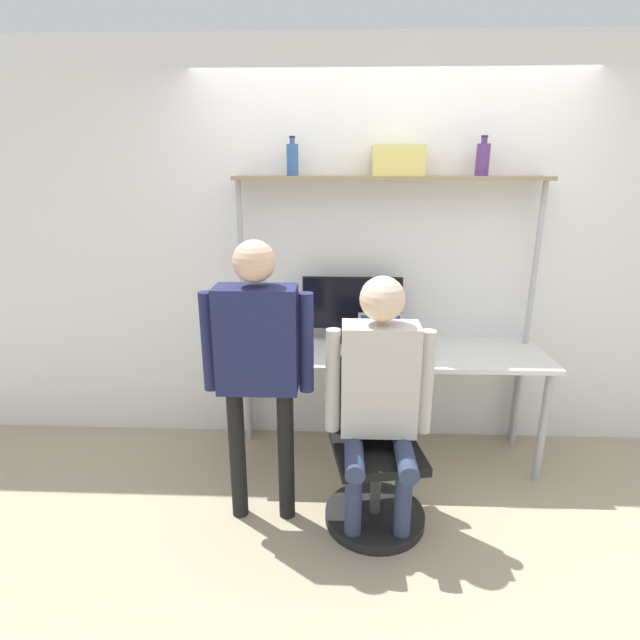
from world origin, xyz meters
TOP-DOWN VIEW (x-y plane):
  - ground_plane at (0.00, 0.00)m, footprint 12.00×12.00m
  - wall_back at (0.00, 0.65)m, footprint 8.00×0.06m
  - desk at (0.00, 0.32)m, footprint 2.05×0.60m
  - shelf_unit at (0.00, 0.50)m, footprint 1.95×0.23m
  - monitor at (-0.22, 0.49)m, footprint 0.66×0.19m
  - laptop at (-0.04, 0.30)m, footprint 0.29×0.24m
  - cell_phone at (0.23, 0.27)m, footprint 0.07×0.15m
  - office_chair at (-0.10, -0.31)m, footprint 0.56×0.56m
  - person_seated at (-0.09, -0.36)m, footprint 0.56×0.47m
  - person_standing at (-0.73, -0.32)m, footprint 0.58×0.21m
  - bottle_blue at (-0.61, 0.50)m, footprint 0.07×0.07m
  - bottle_purple at (0.56, 0.50)m, footprint 0.08×0.08m
  - storage_box at (0.04, 0.50)m, footprint 0.31×0.21m

SIDE VIEW (x-z plane):
  - ground_plane at x=0.00m, z-range 0.00..0.00m
  - office_chair at x=-0.10m, z-range -0.18..0.74m
  - desk at x=0.00m, z-range 0.31..1.08m
  - cell_phone at x=0.23m, z-range 0.78..0.79m
  - person_seated at x=-0.09m, z-range 0.13..1.53m
  - laptop at x=-0.04m, z-range 0.72..0.96m
  - person_standing at x=-0.73m, z-range 0.21..1.80m
  - monitor at x=-0.22m, z-range 0.80..1.25m
  - wall_back at x=0.00m, z-range 0.00..2.70m
  - shelf_unit at x=0.00m, z-range 0.64..2.51m
  - storage_box at x=0.04m, z-range 1.86..2.05m
  - bottle_blue at x=-0.61m, z-range 1.85..2.08m
  - bottle_purple at x=0.56m, z-range 1.85..2.08m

